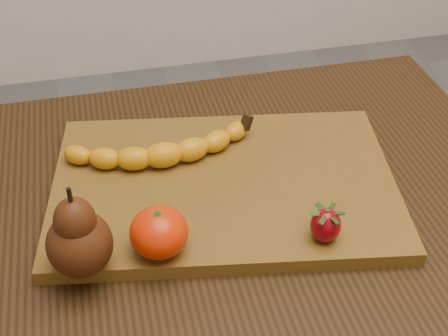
{
  "coord_description": "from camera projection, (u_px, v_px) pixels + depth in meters",
  "views": [
    {
      "loc": [
        -0.06,
        -0.55,
        1.31
      ],
      "look_at": [
        0.09,
        0.06,
        0.8
      ],
      "focal_mm": 50.0,
      "sensor_mm": 36.0,
      "label": 1
    }
  ],
  "objects": [
    {
      "name": "table",
      "position": [
        171.0,
        284.0,
        0.84
      ],
      "size": [
        1.0,
        0.7,
        0.76
      ],
      "color": "black",
      "rests_on": "ground"
    },
    {
      "name": "cutting_board",
      "position": [
        224.0,
        186.0,
        0.83
      ],
      "size": [
        0.49,
        0.37,
        0.02
      ],
      "primitive_type": "cube",
      "rotation": [
        0.0,
        0.0,
        -0.17
      ],
      "color": "brown",
      "rests_on": "table"
    },
    {
      "name": "banana",
      "position": [
        164.0,
        155.0,
        0.84
      ],
      "size": [
        0.22,
        0.06,
        0.03
      ],
      "primitive_type": null,
      "rotation": [
        0.0,
        0.0,
        0.03
      ],
      "color": "orange",
      "rests_on": "cutting_board"
    },
    {
      "name": "pear",
      "position": [
        77.0,
        231.0,
        0.67
      ],
      "size": [
        0.1,
        0.1,
        0.11
      ],
      "primitive_type": null,
      "rotation": [
        0.0,
        0.0,
        -0.4
      ],
      "color": "#461F0B",
      "rests_on": "cutting_board"
    },
    {
      "name": "mandarin",
      "position": [
        159.0,
        232.0,
        0.7
      ],
      "size": [
        0.07,
        0.07,
        0.06
      ],
      "primitive_type": "ellipsoid",
      "rotation": [
        0.0,
        0.0,
        -0.1
      ],
      "color": "red",
      "rests_on": "cutting_board"
    },
    {
      "name": "strawberry",
      "position": [
        326.0,
        224.0,
        0.72
      ],
      "size": [
        0.04,
        0.04,
        0.05
      ],
      "primitive_type": null,
      "rotation": [
        0.0,
        0.0,
        -0.23
      ],
      "color": "maroon",
      "rests_on": "cutting_board"
    }
  ]
}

